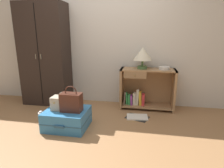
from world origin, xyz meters
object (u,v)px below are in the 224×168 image
Objects in this scene: wardrobe at (45,55)px; bowl at (164,68)px; bookshelf at (145,89)px; train_case at (63,103)px; open_book_on_floor at (137,117)px; handbag at (71,102)px; suitcase_large at (67,118)px; table_lamp at (143,54)px; bottle at (41,118)px.

bowl is at bearing 0.75° from wardrobe.
bookshelf is 1.53m from train_case.
open_book_on_floor is at bearing -132.69° from bowl.
wardrobe is 5.09× the size of handbag.
table_lamp is at bearing 43.11° from suitcase_large.
train_case is at bearing -51.44° from wardrobe.
open_book_on_floor is at bearing -94.85° from table_lamp.
wardrobe is at bearing 132.54° from handbag.
bottle is (0.36, -0.91, -0.85)m from wardrobe.
suitcase_large is at bearing -152.82° from open_book_on_floor.
bookshelf is 1.84m from bottle.
table_lamp is at bearing 32.55° from bottle.
bowl is 0.31× the size of suitcase_large.
table_lamp is at bearing -168.18° from bookshelf.
handbag is 0.63m from bottle.
wardrobe is 5.00× the size of table_lamp.
handbag is (0.09, -0.04, 0.28)m from suitcase_large.
wardrobe is 1.33m from train_case.
open_book_on_floor is at bearing 25.84° from train_case.
wardrobe is 10.11× the size of bowl.
bookshelf is at bearing 41.70° from suitcase_large.
suitcase_large is at bearing -136.89° from table_lamp.
suitcase_large is (-1.42, -0.97, -0.63)m from bowl.
table_lamp is 1.66m from suitcase_large.
bowl reaches higher than bookshelf.
train_case is at bearing -154.16° from open_book_on_floor.
bowl is 0.91× the size of bottle.
bottle is (-1.86, -0.94, -0.67)m from bowl.
train_case is 0.48m from bottle.
bowl reaches higher than suitcase_large.
train_case reaches higher than suitcase_large.
wardrobe is at bearing 166.77° from open_book_on_floor.
suitcase_large is 0.29m from handbag.
table_lamp is 1.24× the size of train_case.
wardrobe is at bearing -179.25° from bowl.
handbag is (0.89, -0.97, -0.54)m from wardrobe.
suitcase_large is at bearing -3.33° from train_case.
bookshelf is 4.73× the size of bottle.
table_lamp reaches higher than handbag.
handbag is at bearing -47.46° from wardrobe.
train_case is 1.23m from open_book_on_floor.
suitcase_large is 2.01× the size of train_case.
table_lamp is 0.90× the size of open_book_on_floor.
bookshelf is 2.31× the size of open_book_on_floor.
bowl reaches higher than open_book_on_floor.
bowl is 0.44× the size of open_book_on_floor.
bookshelf is 5.19× the size of bowl.
suitcase_large is at bearing -49.56° from wardrobe.
bookshelf is 1.50m from suitcase_large.
table_lamp reaches higher than bookshelf.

